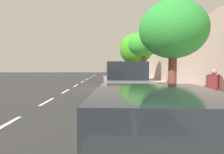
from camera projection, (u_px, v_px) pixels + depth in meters
name	position (u px, v px, depth m)	size (l,w,h in m)	color
ground	(108.00, 89.00, 16.36)	(76.06, 76.06, 0.00)	#292929
sidewalk	(159.00, 88.00, 16.34)	(3.64, 47.54, 0.13)	#A0939C
curb_edge	(135.00, 88.00, 16.35)	(0.16, 47.54, 0.13)	gray
lane_stripe_centre	(72.00, 88.00, 16.79)	(0.14, 48.40, 0.01)	white
lane_stripe_bike_edge	(116.00, 89.00, 16.35)	(0.12, 47.54, 0.01)	white
building_facade	(186.00, 58.00, 16.21)	(0.50, 47.54, 4.76)	tan
parked_sedan_tan_nearest	(157.00, 152.00, 2.59)	(1.98, 4.47, 1.52)	tan
parked_suv_grey_second	(124.00, 82.00, 9.79)	(2.16, 4.80, 1.99)	slate
parked_sedan_black_mid	(118.00, 76.00, 20.87)	(2.01, 4.48, 1.52)	black
parked_sedan_dark_blue_far	(117.00, 73.00, 28.40)	(1.85, 4.41, 1.52)	navy
parked_pickup_red_farthest	(117.00, 71.00, 34.67)	(2.09, 5.33, 1.95)	maroon
bicycle_at_curb	(128.00, 83.00, 16.73)	(1.33, 1.21, 0.77)	black
cyclist_with_backpack	(132.00, 76.00, 16.25)	(0.52, 0.55, 1.63)	#C6B284
street_tree_near_cyclist	(174.00, 30.00, 8.65)	(2.84, 2.84, 4.40)	brown
street_tree_mid_block	(144.00, 45.00, 16.61)	(2.50, 2.50, 4.39)	brown
street_tree_far_end	(136.00, 49.00, 22.16)	(3.47, 3.47, 5.13)	#523326
pedestrian_on_phone	(214.00, 86.00, 8.12)	(0.42, 0.51, 1.57)	black
fire_hydrant	(129.00, 75.00, 26.69)	(0.22, 0.22, 0.84)	red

